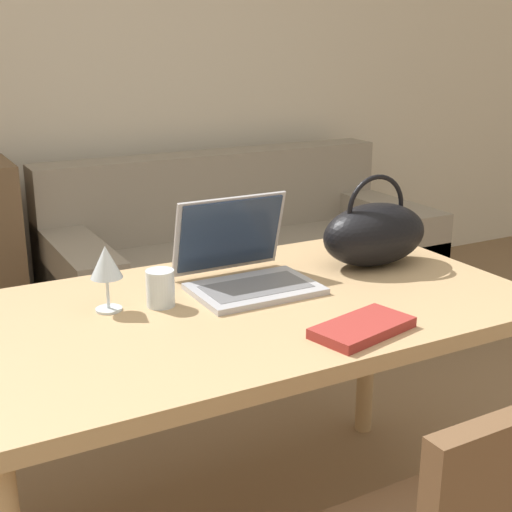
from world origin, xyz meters
TOP-DOWN VIEW (x-y plane):
  - wall_back at (0.00, 2.65)m, footprint 10.00×0.06m
  - dining_table at (0.10, 0.66)m, footprint 1.44×0.81m
  - couch at (0.82, 2.09)m, footprint 1.80×0.85m
  - laptop at (0.16, 0.79)m, footprint 0.32×0.30m
  - drinking_glass at (-0.09, 0.75)m, footprint 0.07×0.07m
  - wine_glass at (-0.22, 0.78)m, footprint 0.08×0.08m
  - handbag at (0.58, 0.77)m, footprint 0.33×0.20m
  - book at (0.25, 0.37)m, footprint 0.26×0.18m

SIDE VIEW (x-z plane):
  - couch at x=0.82m, z-range -0.13..0.69m
  - dining_table at x=0.10m, z-range 0.28..1.01m
  - book at x=0.25m, z-range 0.73..0.75m
  - drinking_glass at x=-0.09m, z-range 0.73..0.82m
  - laptop at x=0.16m, z-range 0.67..0.90m
  - handbag at x=0.58m, z-range 0.69..0.96m
  - wine_glass at x=-0.22m, z-range 0.76..0.93m
  - wall_back at x=0.00m, z-range 0.00..2.70m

